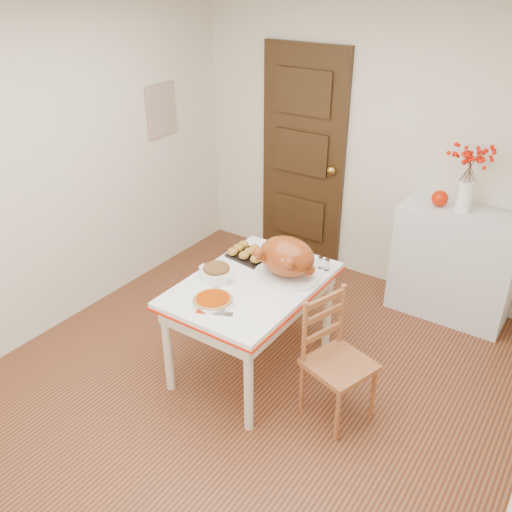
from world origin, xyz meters
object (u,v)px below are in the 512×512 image
Objects in this scene: kitchen_table at (252,325)px; chair_oak at (340,362)px; sideboard at (453,264)px; pumpkin_pie at (213,300)px; turkey_platter at (287,259)px.

kitchen_table is 0.75m from chair_oak.
chair_oak is (-0.23, -1.61, -0.04)m from sideboard.
kitchen_table is 4.69× the size of pumpkin_pie.
sideboard is at bearing 61.29° from pumpkin_pie.
chair_oak reaches higher than kitchen_table.
chair_oak is 3.34× the size of pumpkin_pie.
chair_oak is at bearing -7.59° from kitchen_table.
sideboard is at bearing 46.80° from turkey_platter.
pumpkin_pie is at bearing 125.88° from chair_oak.
sideboard is 3.64× the size of pumpkin_pie.
turkey_platter reaches higher than kitchen_table.
chair_oak reaches higher than pumpkin_pie.
sideboard reaches higher than chair_oak.
chair_oak is 1.84× the size of turkey_platter.
sideboard reaches higher than kitchen_table.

